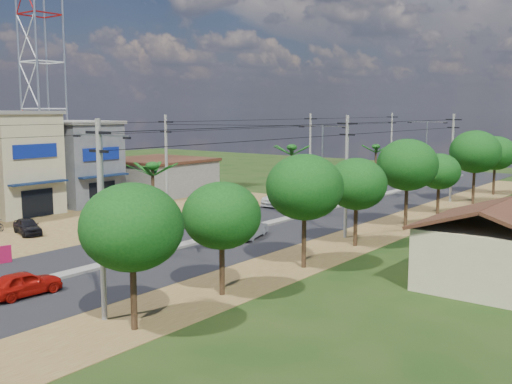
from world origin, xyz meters
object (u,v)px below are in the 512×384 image
Objects in this scene: roadside_sign at (0,255)px; car_white_far at (282,197)px; car_silver_mid at (250,230)px; moto_rider_east at (151,258)px; car_red_near at (24,284)px; car_parked_dark at (27,227)px.

car_white_far is at bearing 102.83° from roadside_sign.
car_silver_mid is at bearing -70.14° from car_white_far.
moto_rider_east is at bearing 72.12° from car_silver_mid.
moto_rider_east is at bearing -88.79° from car_red_near.
car_red_near is at bearing 81.80° from moto_rider_east.
moto_rider_east is at bearing 50.58° from roadside_sign.
car_red_near is at bearing -105.94° from car_parked_dark.
car_silver_mid is 1.11× the size of car_parked_dark.
car_parked_dark is 2.26× the size of moto_rider_east.
roadside_sign is at bearing -16.95° from car_red_near.
car_white_far is at bearing -79.25° from moto_rider_east.
car_red_near is 8.22m from moto_rider_east.
car_parked_dark is (-14.21, -9.23, -0.05)m from car_silver_mid.
car_red_near is 2.38× the size of moto_rider_east.
car_red_near reaches higher than car_parked_dark.
car_white_far is (-6.50, 32.00, 0.18)m from car_red_near.
roadside_sign is at bearing -115.47° from car_parked_dark.
roadside_sign is at bearing 31.36° from moto_rider_east.
car_red_near is 7.50m from roadside_sign.
roadside_sign reaches higher than moto_rider_east.
car_white_far is 29.32m from roadside_sign.
roadside_sign is (-7.40, -5.53, 0.14)m from moto_rider_east.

